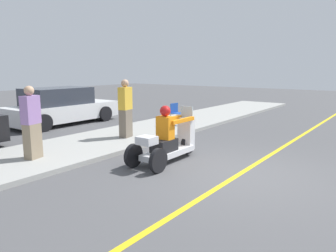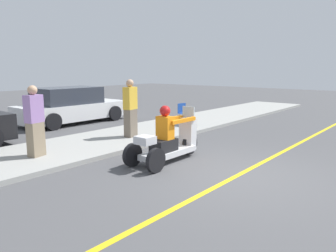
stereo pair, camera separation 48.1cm
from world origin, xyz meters
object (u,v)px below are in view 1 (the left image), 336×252
spectator_end_of_line (125,110)px  folding_chair_curbside (177,112)px  parked_car_lot_center (61,107)px  spectator_far_back (31,124)px  motorcycle_trike (168,142)px

spectator_end_of_line → folding_chair_curbside: 2.85m
folding_chair_curbside → parked_car_lot_center: size_ratio=0.18×
spectator_end_of_line → folding_chair_curbside: spectator_end_of_line is taller
spectator_far_back → folding_chair_curbside: bearing=-0.8°
spectator_end_of_line → parked_car_lot_center: bearing=80.0°
motorcycle_trike → spectator_far_back: 3.29m
spectator_far_back → spectator_end_of_line: size_ratio=0.97×
folding_chair_curbside → parked_car_lot_center: parked_car_lot_center is taller
motorcycle_trike → parked_car_lot_center: parked_car_lot_center is taller
spectator_end_of_line → spectator_far_back: bearing=178.1°
motorcycle_trike → folding_chair_curbside: motorcycle_trike is taller
spectator_end_of_line → folding_chair_curbside: (2.83, 0.02, -0.37)m
folding_chair_curbside → spectator_end_of_line: bearing=-179.7°
motorcycle_trike → spectator_end_of_line: spectator_end_of_line is taller
folding_chair_curbside → parked_car_lot_center: bearing=115.6°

